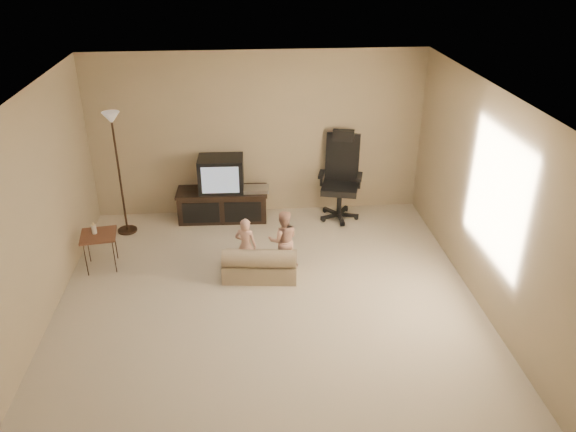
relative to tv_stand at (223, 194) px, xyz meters
name	(u,v)px	position (x,y,z in m)	size (l,w,h in m)	color
floor	(269,312)	(0.57, -2.49, -0.41)	(5.50, 5.50, 0.00)	beige
room_shell	(267,194)	(0.57, -2.49, 1.11)	(5.50, 5.50, 5.50)	white
tv_stand	(223,194)	(0.00, 0.00, 0.00)	(1.40, 0.56, 1.00)	black
office_chair	(340,187)	(1.80, -0.06, 0.07)	(0.75, 0.78, 1.34)	black
side_table	(98,235)	(-1.57, -1.29, 0.06)	(0.50, 0.50, 0.66)	brown
floor_lamp	(115,147)	(-1.42, -0.30, 0.91)	(0.28, 0.28, 1.81)	black
child_sofa	(260,265)	(0.49, -1.72, -0.23)	(0.98, 0.63, 0.46)	tan
toddler_left	(246,246)	(0.32, -1.58, -0.03)	(0.28, 0.21, 0.78)	tan
toddler_right	(283,240)	(0.81, -1.51, 0.00)	(0.40, 0.22, 0.82)	tan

